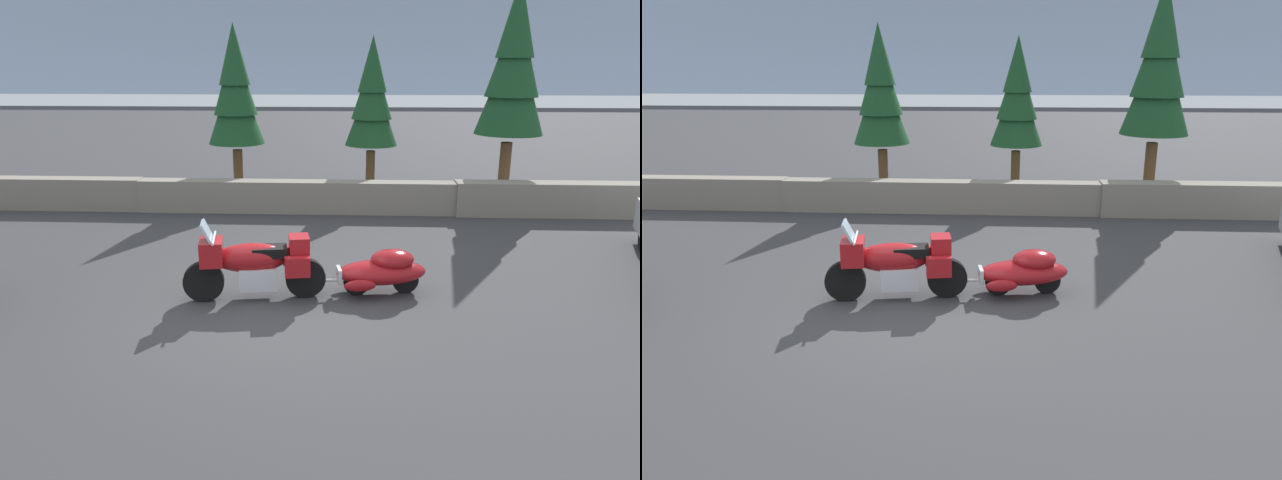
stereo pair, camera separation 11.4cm
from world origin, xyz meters
TOP-DOWN VIEW (x-y plane):
  - ground_plane at (0.00, 0.00)m, footprint 80.00×80.00m
  - stone_guard_wall at (0.45, 6.24)m, footprint 24.00×0.63m
  - distant_ridgeline at (0.00, 96.23)m, footprint 240.00×80.00m
  - touring_motorcycle at (-0.18, 0.51)m, footprint 2.30×0.96m
  - car_shaped_trailer at (1.91, 0.84)m, footprint 2.23×0.94m
  - pine_tree_tall at (5.47, 7.43)m, footprint 1.74×1.74m
  - pine_tree_secondary at (-1.76, 7.82)m, footprint 1.53×1.53m
  - pine_tree_far_right at (1.94, 8.40)m, footprint 1.46×1.46m

SIDE VIEW (x-z plane):
  - ground_plane at x=0.00m, z-range 0.00..0.00m
  - car_shaped_trailer at x=1.91m, z-range 0.03..0.79m
  - stone_guard_wall at x=0.45m, z-range -0.01..0.84m
  - touring_motorcycle at x=-0.18m, z-range -0.04..1.29m
  - pine_tree_far_right at x=1.94m, z-range 0.55..4.93m
  - pine_tree_secondary at x=-1.76m, z-range 0.59..5.28m
  - pine_tree_tall at x=5.47m, z-range 0.72..6.47m
  - distant_ridgeline at x=0.00m, z-range 0.00..16.00m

